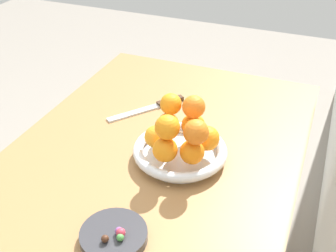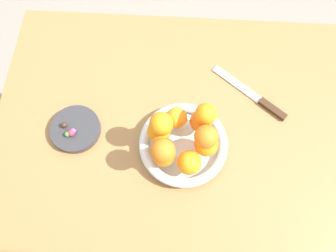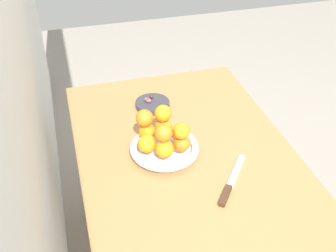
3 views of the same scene
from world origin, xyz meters
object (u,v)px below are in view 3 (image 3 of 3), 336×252
(dining_table, at_px, (184,168))
(orange_2, at_px, (182,143))
(orange_1, at_px, (165,149))
(candy_ball_3, at_px, (152,97))
(orange_4, at_px, (163,126))
(orange_7, at_px, (164,133))
(orange_0, at_px, (147,144))
(knife, at_px, (231,183))
(orange_3, at_px, (179,132))
(candy_ball_1, at_px, (146,99))
(candy_ball_0, at_px, (148,100))
(orange_5, at_px, (147,132))
(candy_ball_2, at_px, (149,101))
(orange_8, at_px, (145,118))
(orange_9, at_px, (163,113))
(orange_6, at_px, (182,131))
(fruit_bowl, at_px, (164,148))

(dining_table, height_order, orange_2, orange_2)
(orange_1, distance_m, orange_2, 0.07)
(candy_ball_3, bearing_deg, orange_4, 175.66)
(dining_table, relative_size, orange_7, 18.53)
(dining_table, distance_m, orange_2, 0.17)
(dining_table, height_order, orange_0, orange_0)
(orange_1, xyz_separation_m, orange_4, (0.13, -0.03, -0.00))
(orange_2, relative_size, knife, 0.27)
(orange_0, xyz_separation_m, orange_1, (-0.04, -0.05, -0.00))
(orange_3, bearing_deg, candy_ball_1, 9.44)
(candy_ball_0, bearing_deg, orange_5, 166.78)
(candy_ball_1, distance_m, candy_ball_2, 0.02)
(orange_7, distance_m, candy_ball_3, 0.40)
(orange_5, relative_size, orange_8, 0.99)
(orange_9, bearing_deg, candy_ball_2, -1.54)
(orange_6, relative_size, orange_7, 0.95)
(orange_4, height_order, candy_ball_0, orange_4)
(orange_4, distance_m, orange_5, 0.07)
(orange_8, bearing_deg, orange_3, -104.23)
(orange_8, distance_m, candy_ball_0, 0.29)
(orange_0, height_order, candy_ball_1, orange_0)
(dining_table, distance_m, candy_ball_3, 0.36)
(orange_1, xyz_separation_m, orange_3, (0.08, -0.07, -0.00))
(orange_0, height_order, knife, orange_0)
(orange_1, height_order, candy_ball_3, orange_1)
(orange_0, relative_size, orange_5, 1.06)
(orange_0, distance_m, orange_3, 0.13)
(dining_table, xyz_separation_m, orange_1, (-0.06, 0.09, 0.16))
(orange_6, xyz_separation_m, candy_ball_3, (0.39, 0.01, -0.10))
(fruit_bowl, relative_size, orange_2, 4.11)
(dining_table, bearing_deg, orange_1, 122.74)
(orange_1, distance_m, candy_ball_0, 0.37)
(orange_8, bearing_deg, dining_table, -111.23)
(fruit_bowl, xyz_separation_m, orange_2, (-0.05, -0.05, 0.05))
(candy_ball_3, bearing_deg, candy_ball_2, 149.81)
(orange_3, relative_size, candy_ball_0, 3.00)
(orange_6, relative_size, candy_ball_0, 2.92)
(orange_8, bearing_deg, orange_5, -98.08)
(candy_ball_0, bearing_deg, knife, -163.41)
(orange_1, distance_m, orange_7, 0.06)
(orange_2, distance_m, orange_6, 0.06)
(fruit_bowl, distance_m, orange_9, 0.12)
(fruit_bowl, xyz_separation_m, candy_ball_3, (0.33, -0.03, 0.01))
(fruit_bowl, bearing_deg, candy_ball_1, -1.52)
(orange_3, distance_m, candy_ball_2, 0.29)
(orange_8, relative_size, candy_ball_0, 3.13)
(orange_1, xyz_separation_m, knife, (-0.15, -0.18, -0.07))
(orange_4, bearing_deg, dining_table, -137.58)
(orange_1, height_order, orange_4, orange_1)
(orange_7, height_order, candy_ball_0, orange_7)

